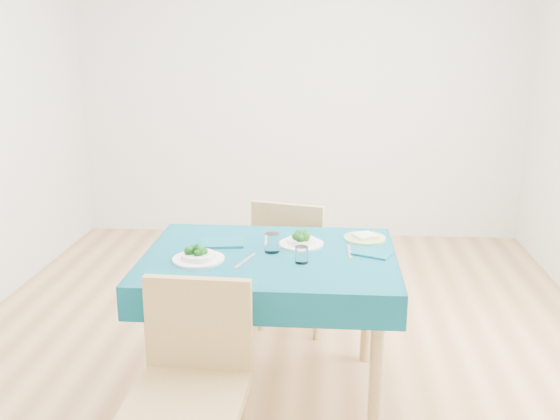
# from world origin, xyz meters

# --- Properties ---
(room_shell) EXTENTS (4.02, 4.52, 2.73)m
(room_shell) POSITION_xyz_m (0.00, 0.00, 1.35)
(room_shell) COLOR #9B6E40
(room_shell) RESTS_ON ground
(table) EXTENTS (1.23, 0.93, 0.76)m
(table) POSITION_xyz_m (-0.01, -0.49, 0.38)
(table) COLOR #074252
(table) RESTS_ON ground
(chair_near) EXTENTS (0.47, 0.51, 1.12)m
(chair_near) POSITION_xyz_m (-0.26, -1.25, 0.56)
(chair_near) COLOR #A4824D
(chair_near) RESTS_ON ground
(chair_far) EXTENTS (0.55, 0.58, 1.11)m
(chair_far) POSITION_xyz_m (0.08, 0.34, 0.55)
(chair_far) COLOR #A4824D
(chair_far) RESTS_ON ground
(bowl_near) EXTENTS (0.25, 0.25, 0.08)m
(bowl_near) POSITION_xyz_m (-0.34, -0.60, 0.80)
(bowl_near) COLOR white
(bowl_near) RESTS_ON table
(bowl_far) EXTENTS (0.23, 0.23, 0.07)m
(bowl_far) POSITION_xyz_m (0.14, -0.33, 0.79)
(bowl_far) COLOR white
(bowl_far) RESTS_ON table
(fork_near) EXTENTS (0.07, 0.17, 0.00)m
(fork_near) POSITION_xyz_m (-0.38, -0.55, 0.76)
(fork_near) COLOR silver
(fork_near) RESTS_ON table
(knife_near) EXTENTS (0.08, 0.21, 0.00)m
(knife_near) POSITION_xyz_m (-0.12, -0.59, 0.76)
(knife_near) COLOR silver
(knife_near) RESTS_ON table
(fork_far) EXTENTS (0.07, 0.17, 0.00)m
(fork_far) POSITION_xyz_m (0.06, -0.32, 0.76)
(fork_far) COLOR silver
(fork_far) RESTS_ON table
(knife_far) EXTENTS (0.02, 0.21, 0.00)m
(knife_far) POSITION_xyz_m (0.38, -0.42, 0.76)
(knife_far) COLOR silver
(knife_far) RESTS_ON table
(napkin_near) EXTENTS (0.24, 0.18, 0.01)m
(napkin_near) POSITION_xyz_m (-0.27, -0.35, 0.76)
(napkin_near) COLOR #0A4A5B
(napkin_near) RESTS_ON table
(napkin_far) EXTENTS (0.22, 0.19, 0.01)m
(napkin_far) POSITION_xyz_m (0.49, -0.44, 0.76)
(napkin_far) COLOR #0A4A5B
(napkin_far) RESTS_ON table
(tumbler_center) EXTENTS (0.07, 0.07, 0.10)m
(tumbler_center) POSITION_xyz_m (-0.00, -0.45, 0.81)
(tumbler_center) COLOR white
(tumbler_center) RESTS_ON table
(tumbler_side) EXTENTS (0.06, 0.06, 0.08)m
(tumbler_side) POSITION_xyz_m (0.15, -0.59, 0.80)
(tumbler_side) COLOR white
(tumbler_side) RESTS_ON table
(side_plate) EXTENTS (0.22, 0.22, 0.01)m
(side_plate) POSITION_xyz_m (0.47, -0.21, 0.76)
(side_plate) COLOR #9CBE5D
(side_plate) RESTS_ON table
(bread_slice) EXTENTS (0.14, 0.14, 0.02)m
(bread_slice) POSITION_xyz_m (0.47, -0.21, 0.78)
(bread_slice) COLOR beige
(bread_slice) RESTS_ON side_plate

